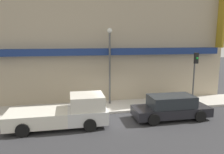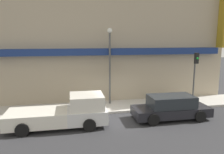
{
  "view_description": "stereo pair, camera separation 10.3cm",
  "coord_description": "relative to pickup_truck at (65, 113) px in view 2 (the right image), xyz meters",
  "views": [
    {
      "loc": [
        -2.95,
        -13.94,
        5.04
      ],
      "look_at": [
        0.02,
        1.1,
        2.36
      ],
      "focal_mm": 35.0,
      "sensor_mm": 36.0,
      "label": 1
    },
    {
      "loc": [
        -2.85,
        -13.96,
        5.04
      ],
      "look_at": [
        0.02,
        1.1,
        2.36
      ],
      "focal_mm": 35.0,
      "sensor_mm": 36.0,
      "label": 2
    }
  ],
  "objects": [
    {
      "name": "building",
      "position": [
        3.3,
        5.77,
        4.84
      ],
      "size": [
        19.8,
        3.8,
        11.31
      ],
      "color": "tan",
      "rests_on": "ground"
    },
    {
      "name": "ground_plane",
      "position": [
        3.29,
        1.55,
        -0.8
      ],
      "size": [
        80.0,
        80.0,
        0.0
      ],
      "primitive_type": "plane",
      "color": "#2D2D30"
    },
    {
      "name": "sidewalk",
      "position": [
        3.29,
        2.92,
        -0.73
      ],
      "size": [
        36.0,
        2.74,
        0.16
      ],
      "color": "#B7B2A8",
      "rests_on": "ground"
    },
    {
      "name": "street_lamp",
      "position": [
        3.3,
        3.5,
        2.88
      ],
      "size": [
        0.36,
        0.36,
        5.67
      ],
      "color": "#4C4C4C",
      "rests_on": "sidewalk"
    },
    {
      "name": "parked_car",
      "position": [
        6.62,
        -0.0,
        -0.07
      ],
      "size": [
        4.87,
        2.02,
        1.51
      ],
      "rotation": [
        0.0,
        0.0,
        0.02
      ],
      "color": "black",
      "rests_on": "ground"
    },
    {
      "name": "traffic_light",
      "position": [
        9.54,
        2.25,
        2.01
      ],
      "size": [
        0.28,
        0.42,
        3.89
      ],
      "color": "#4C4C4C",
      "rests_on": "sidewalk"
    },
    {
      "name": "pickup_truck",
      "position": [
        0.0,
        0.0,
        0.0
      ],
      "size": [
        5.65,
        2.23,
        1.84
      ],
      "rotation": [
        0.0,
        0.0,
        0.02
      ],
      "color": "silver",
      "rests_on": "ground"
    },
    {
      "name": "fire_hydrant",
      "position": [
        1.51,
        2.07,
        -0.28
      ],
      "size": [
        0.18,
        0.18,
        0.74
      ],
      "color": "yellow",
      "rests_on": "sidewalk"
    }
  ]
}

